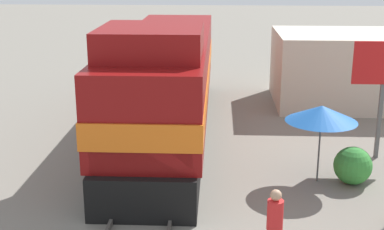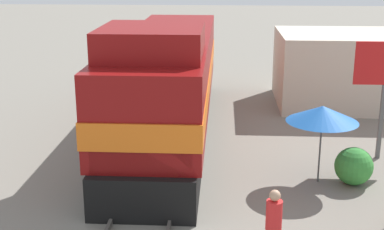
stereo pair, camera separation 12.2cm
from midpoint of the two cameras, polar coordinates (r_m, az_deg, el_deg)
ground_plane at (r=15.35m, az=-4.00°, el=-7.59°), size 120.00×120.00×0.00m
rail_near at (r=15.42m, az=-6.67°, el=-7.23°), size 0.08×42.31×0.15m
rail_far at (r=15.24m, az=-1.31°, el=-7.41°), size 0.08×42.31×0.15m
locomotive at (r=18.88m, az=-2.44°, el=3.36°), size 3.00×14.15×4.45m
vendor_umbrella at (r=15.37m, az=13.97°, el=0.11°), size 2.02×2.02×2.28m
shrub_cluster at (r=15.95m, az=17.08°, el=-5.24°), size 1.09×1.09×1.09m
person_bystander at (r=11.45m, az=9.00°, el=-11.47°), size 0.34×0.34×1.70m
building_block_distant at (r=24.76m, az=19.26°, el=4.65°), size 8.60×4.71×3.13m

